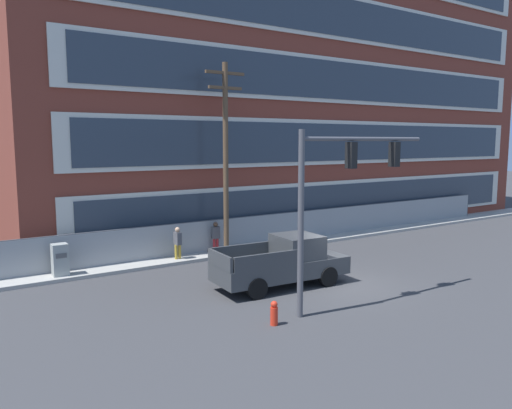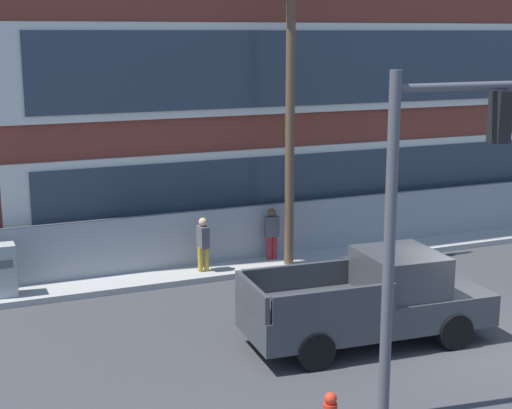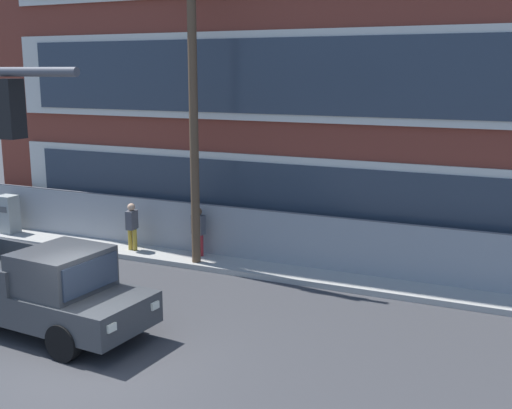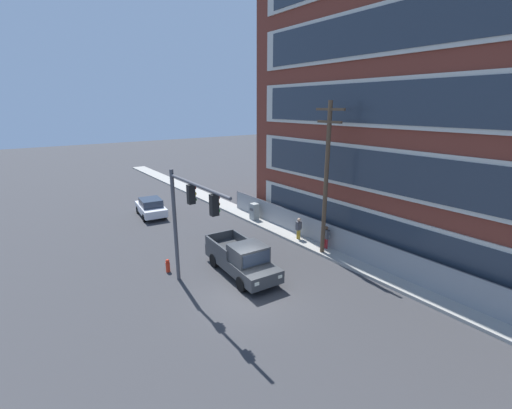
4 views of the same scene
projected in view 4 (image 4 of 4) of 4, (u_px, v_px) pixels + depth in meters
name	position (u px, v px, depth m)	size (l,w,h in m)	color
ground_plane	(248.00, 296.00, 17.13)	(160.00, 160.00, 0.00)	#38383A
sidewalk_building_side	(344.00, 258.00, 21.21)	(80.00, 1.78, 0.16)	#9E9B93
chain_link_fence	(404.00, 266.00, 18.30)	(32.91, 0.06, 1.76)	gray
traffic_signal_mast	(187.00, 211.00, 16.33)	(5.71, 0.43, 6.11)	#4C4C51
pickup_truck_dark_grey	(242.00, 259.00, 19.01)	(5.60, 2.35, 2.00)	#383A3D
sedan_white	(151.00, 207.00, 29.27)	(4.34, 2.30, 1.56)	silver
utility_pole_near_corner	(326.00, 175.00, 20.51)	(2.11, 0.26, 9.47)	brown
electrical_cabinet	(254.00, 212.00, 28.00)	(0.63, 0.56, 1.50)	#939993
pedestrian_near_cabinet	(299.00, 228.00, 23.78)	(0.32, 0.42, 1.69)	#B7932D
pedestrian_by_fence	(326.00, 237.00, 22.23)	(0.43, 0.29, 1.69)	maroon
fire_hydrant	(168.00, 266.00, 19.51)	(0.24, 0.24, 0.78)	red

